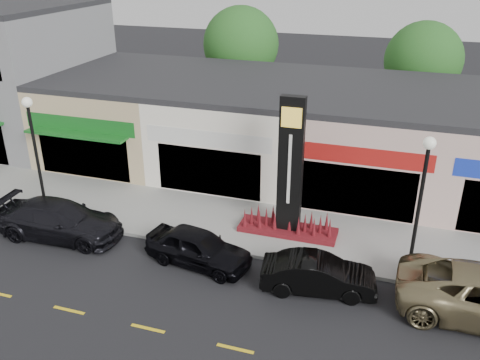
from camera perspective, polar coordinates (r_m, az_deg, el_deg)
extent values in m
plane|color=black|center=(19.59, -6.23, -10.76)|extent=(120.00, 120.00, 0.00)
cube|color=gray|center=(22.96, -1.90, -4.65)|extent=(52.00, 4.30, 0.15)
cube|color=gray|center=(21.15, -3.95, -7.48)|extent=(52.00, 0.20, 0.15)
cube|color=tan|center=(31.49, -12.33, 7.36)|extent=(7.00, 10.00, 4.50)
cube|color=#262628|center=(30.89, -12.73, 11.61)|extent=(7.00, 10.00, 0.30)
cube|color=black|center=(27.84, -17.11, 2.67)|extent=(5.25, 0.10, 2.40)
cube|color=#16631E|center=(27.28, -17.55, 5.98)|extent=(6.30, 0.12, 0.80)
cube|color=#16631E|center=(27.06, -17.97, 4.88)|extent=(5.60, 0.90, 0.12)
cube|color=silver|center=(28.74, -0.01, 6.28)|extent=(7.00, 10.00, 4.50)
cube|color=#262628|center=(28.08, -0.01, 10.93)|extent=(7.00, 10.00, 0.30)
cube|color=black|center=(24.69, -3.52, 0.94)|extent=(5.25, 0.10, 2.40)
cube|color=silver|center=(24.05, -3.62, 4.65)|extent=(6.30, 0.12, 0.80)
cube|color=#D1AB9F|center=(27.54, 14.05, 4.69)|extent=(7.00, 10.00, 4.50)
cube|color=#262628|center=(26.84, 14.58, 9.51)|extent=(7.00, 10.00, 0.30)
cube|color=black|center=(23.27, 12.79, -1.19)|extent=(5.25, 0.10, 2.40)
cube|color=#B01A17|center=(22.60, 13.19, 2.69)|extent=(6.30, 0.12, 0.80)
cylinder|color=#382619|center=(36.96, 0.09, 9.38)|extent=(0.36, 0.36, 3.15)
sphere|color=#22571B|center=(36.17, 0.10, 14.97)|extent=(5.20, 5.20, 5.20)
cylinder|color=#382619|center=(35.38, 19.10, 7.17)|extent=(0.36, 0.36, 2.97)
sphere|color=#22571B|center=(34.59, 19.89, 12.55)|extent=(4.80, 4.80, 4.80)
cylinder|color=black|center=(25.08, -20.92, -3.14)|extent=(0.32, 0.32, 0.30)
cylinder|color=black|center=(24.09, -21.80, 2.14)|extent=(0.14, 0.14, 5.00)
sphere|color=silver|center=(23.30, -22.80, 8.05)|extent=(0.44, 0.44, 0.44)
cylinder|color=black|center=(20.26, 18.37, -9.69)|extent=(0.32, 0.32, 0.30)
cylinder|color=black|center=(19.02, 19.36, -3.43)|extent=(0.14, 0.14, 5.00)
sphere|color=silver|center=(18.01, 20.51, 3.90)|extent=(0.44, 0.44, 0.44)
cube|color=#5C120F|center=(22.03, 5.37, -5.59)|extent=(4.20, 1.30, 0.20)
cube|color=black|center=(20.73, 5.68, 1.36)|extent=(1.00, 0.40, 6.00)
cube|color=yellow|center=(19.76, 5.81, 6.99)|extent=(0.80, 0.05, 0.80)
cube|color=silver|center=(20.53, 5.55, 1.13)|extent=(0.12, 0.04, 3.00)
imported|color=black|center=(22.89, -19.61, -4.26)|extent=(2.49, 5.55, 1.58)
imported|color=black|center=(19.90, -4.70, -7.57)|extent=(2.39, 4.48, 1.45)
imported|color=black|center=(18.63, 8.80, -10.48)|extent=(2.01, 4.25, 1.35)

